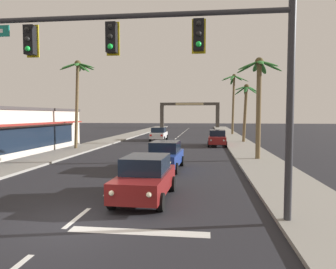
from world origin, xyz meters
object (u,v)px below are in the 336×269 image
Objects in this scene: sedan_lead_at_stop_bar at (145,177)px; sedan_oncoming_far at (159,134)px; palm_left_second at (77,81)px; palm_right_farthest at (234,91)px; palm_right_third at (246,101)px; traffic_signal_mast at (167,54)px; palm_right_second at (259,87)px; sedan_third_in_queue at (165,155)px; sedan_parked_nearest_kerb at (217,138)px; town_gateway_arch at (190,111)px.

sedan_lead_at_stop_bar is 27.65m from sedan_oncoming_far.
palm_right_farthest is (16.34, 23.41, 0.62)m from palm_left_second.
sedan_oncoming_far is 0.65× the size of palm_right_third.
traffic_signal_mast is at bearing -101.89° from palm_right_third.
sedan_lead_at_stop_bar is at bearing -118.62° from palm_right_second.
traffic_signal_mast is 2.43× the size of sedan_third_in_queue.
sedan_parked_nearest_kerb is at bearing 103.67° from palm_right_second.
sedan_oncoming_far is at bearing 61.87° from palm_left_second.
traffic_signal_mast is 42.34m from palm_right_farthest.
sedan_third_in_queue is at bearing -45.36° from palm_left_second.
traffic_signal_mast is at bearing -110.23° from palm_right_second.
town_gateway_arch reaches higher than sedan_third_in_queue.
sedan_lead_at_stop_bar is 13.36m from palm_right_second.
sedan_parked_nearest_kerb is 46.06m from town_gateway_arch.
sedan_lead_at_stop_bar is (-1.13, 2.27, -4.27)m from traffic_signal_mast.
traffic_signal_mast is 1.60× the size of palm_right_third.
palm_right_second reaches higher than town_gateway_arch.
palm_left_second reaches higher than sedan_oncoming_far.
sedan_oncoming_far is 0.30× the size of town_gateway_arch.
town_gateway_arch is (-5.29, 45.64, 3.28)m from sedan_parked_nearest_kerb.
traffic_signal_mast is 2.44× the size of sedan_parked_nearest_kerb.
palm_right_second is at bearing -93.60° from palm_right_third.
traffic_signal_mast reaches higher than town_gateway_arch.
palm_left_second is at bearing -118.13° from sedan_oncoming_far.
palm_right_farthest is at bearing 90.71° from palm_right_third.
palm_right_third is 0.70× the size of palm_right_farthest.
palm_right_farthest is (5.64, 41.92, 1.90)m from traffic_signal_mast.
palm_left_second reaches higher than sedan_lead_at_stop_bar.
town_gateway_arch is (-2.87, 69.22, -0.99)m from traffic_signal_mast.
sedan_third_in_queue is 34.27m from palm_right_farthest.
traffic_signal_mast is 2.44× the size of sedan_lead_at_stop_bar.
sedan_oncoming_far is 0.45× the size of palm_right_farthest.
traffic_signal_mast is 1.50× the size of palm_right_second.
town_gateway_arch is (-8.68, 41.60, -0.74)m from palm_right_third.
palm_right_third is at bearing 50.02° from sedan_parked_nearest_kerb.
palm_right_second is at bearing 61.38° from sedan_lead_at_stop_bar.
palm_right_second is (15.62, -5.17, -1.17)m from palm_left_second.
palm_left_second reaches higher than sedan_third_in_queue.
palm_left_second reaches higher than palm_right_second.
palm_right_farthest reaches higher than palm_left_second.
sedan_third_in_queue and sedan_oncoming_far have the same top height.
sedan_third_in_queue is 0.54× the size of palm_left_second.
palm_right_second is at bearing -18.32° from palm_left_second.
palm_left_second is at bearing 120.04° from traffic_signal_mast.
palm_right_second reaches higher than sedan_parked_nearest_kerb.
town_gateway_arch is at bearing 96.62° from sedan_parked_nearest_kerb.
traffic_signal_mast is at bearing -59.96° from palm_left_second.
town_gateway_arch is (-7.78, 55.88, -1.10)m from palm_right_second.
sedan_oncoming_far is 0.53× the size of palm_left_second.
palm_right_farthest is at bearing -72.70° from town_gateway_arch.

